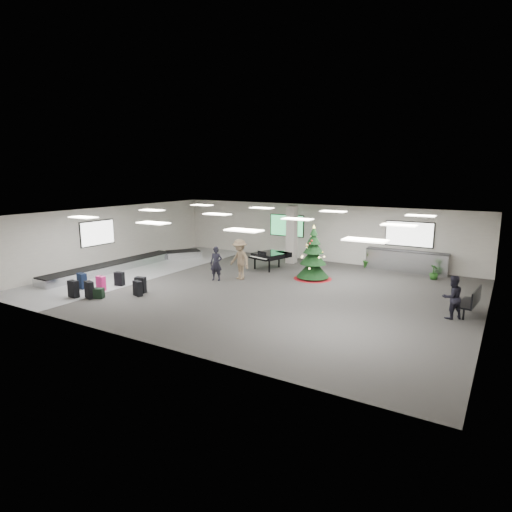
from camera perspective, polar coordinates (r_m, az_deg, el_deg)
The scene contains 20 objects.
ground at distance 18.88m, azimuth -0.14°, elevation -4.22°, with size 18.00×18.00×0.00m, color #373532.
room_envelope at distance 19.17m, azimuth -0.08°, elevation 3.12°, with size 18.02×14.02×3.21m.
baggage_carousel at distance 23.69m, azimuth -16.70°, elevation -1.02°, with size 2.28×9.71×0.43m.
service_counter at distance 23.10m, azimuth 19.39°, elevation -0.64°, with size 4.05×0.65×1.08m.
suitcase_0 at distance 18.86m, azimuth -23.17°, elevation -4.06°, with size 0.46×0.27×0.72m.
suitcase_1 at distance 18.51m, azimuth -21.34°, elevation -4.21°, with size 0.50×0.35×0.71m.
pink_suitcase at distance 19.52m, azimuth -19.97°, elevation -3.44°, with size 0.41×0.24×0.65m.
suitcase_3 at distance 18.68m, azimuth -15.14°, elevation -3.73°, with size 0.49×0.34×0.69m.
navy_suitcase at distance 20.13m, azimuth -22.18°, elevation -3.09°, with size 0.48×0.33×0.70m.
green_duffel at distance 18.46m, azimuth -20.54°, elevation -4.66°, with size 0.67×0.54×0.42m.
suitcase_7 at distance 18.23m, azimuth -15.50°, elevation -4.18°, with size 0.48×0.33×0.65m.
suitcase_8 at distance 20.09m, azimuth -17.75°, elevation -2.92°, with size 0.46×0.32×0.64m.
christmas_tree at distance 20.43m, azimuth 7.61°, elevation -0.58°, with size 1.83×1.83×2.61m.
grand_piano at distance 22.34m, azimuth 1.86°, elevation 0.07°, with size 1.79×2.08×1.01m.
bench at distance 16.91m, azimuth 26.82°, elevation -5.31°, with size 0.69×1.61×0.99m.
traveler_a at distance 20.02m, azimuth -5.33°, elevation -1.02°, with size 0.59×0.38×1.61m, color black.
traveler_b at distance 20.14m, azimuth -2.19°, elevation -0.46°, with size 1.24×0.71×1.92m, color #7F684F.
traveler_bench at distance 16.23m, azimuth 24.69°, elevation -5.01°, with size 0.75×0.58×1.53m, color black.
potted_plant_left at distance 23.43m, azimuth 14.67°, elevation -0.50°, with size 0.47×0.38×0.86m, color #1A3F14.
potted_plant_right at distance 21.90m, azimuth 22.64°, elevation -1.99°, with size 0.40×0.40×0.72m, color #1A3F14.
Camera 1 is at (9.44, -15.58, 4.97)m, focal length 30.00 mm.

